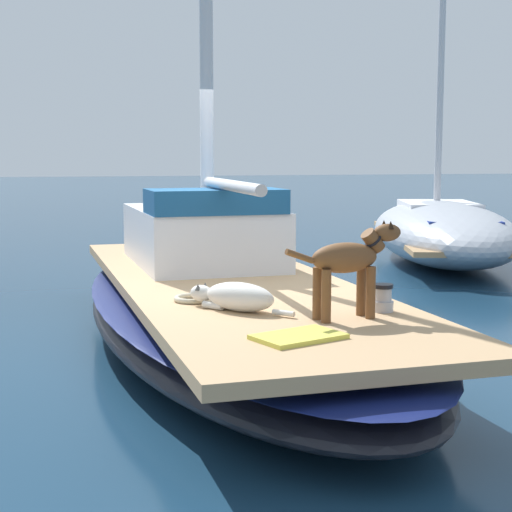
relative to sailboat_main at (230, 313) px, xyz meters
The scene contains 9 objects.
ground_plane 0.34m from the sailboat_main, ahead, with size 120.00×120.00×0.00m, color navy.
sailboat_main is the anchor object (origin of this frame).
cabin_house 1.30m from the sailboat_main, 92.34° to the left, with size 1.48×2.27×0.84m.
dog_white 1.57m from the sailboat_main, 100.79° to the right, with size 0.68×0.78×0.22m.
dog_brown 2.15m from the sailboat_main, 77.17° to the right, with size 0.94×0.30×0.70m.
deck_winch 2.00m from the sailboat_main, 66.32° to the right, with size 0.16×0.16×0.21m.
coiled_rope 1.19m from the sailboat_main, 117.39° to the right, with size 0.32×0.32×0.04m, color beige.
deck_towel 2.51m from the sailboat_main, 92.35° to the right, with size 0.56×0.36×0.03m, color #D8D14C.
moored_boat_starboard_side 6.94m from the sailboat_main, 45.80° to the left, with size 3.79×6.14×7.09m.
Camera 1 is at (-1.62, -7.26, 1.84)m, focal length 55.62 mm.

